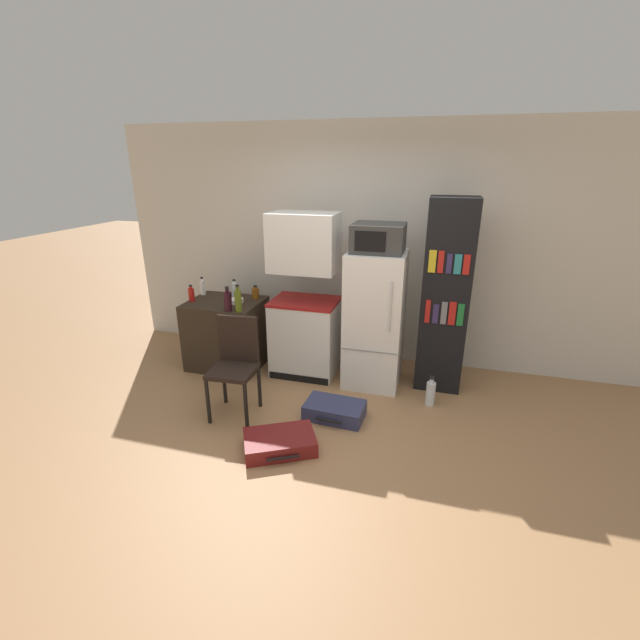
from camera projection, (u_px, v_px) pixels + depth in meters
name	position (u px, v px, depth m)	size (l,w,h in m)	color
ground_plane	(317.00, 449.00, 3.60)	(24.00, 24.00, 0.00)	#A3754C
wall_back	(382.00, 247.00, 4.88)	(6.40, 0.10, 2.70)	beige
side_table	(227.00, 333.00, 4.97)	(0.82, 0.67, 0.78)	#2D2319
kitchen_hutch	(305.00, 303.00, 4.65)	(0.72, 0.54, 1.79)	silver
refrigerator	(375.00, 320.00, 4.46)	(0.58, 0.61, 1.43)	white
microwave	(378.00, 238.00, 4.17)	(0.50, 0.44, 0.28)	#333333
bookshelf	(445.00, 298.00, 4.30)	(0.46, 0.37, 1.97)	black
bottle_milk_white	(203.00, 287.00, 5.05)	(0.06, 0.06, 0.21)	white
bottle_olive_oil	(238.00, 300.00, 4.47)	(0.07, 0.07, 0.29)	#566619
bottle_amber_beer	(255.00, 293.00, 4.92)	(0.08, 0.08, 0.15)	brown
bottle_clear_short	(234.00, 289.00, 5.01)	(0.07, 0.07, 0.20)	silver
bottle_ketchup_red	(191.00, 294.00, 4.82)	(0.07, 0.07, 0.19)	#AD1914
bottle_wine_dark	(228.00, 301.00, 4.50)	(0.08, 0.08, 0.26)	black
bowl	(236.00, 301.00, 4.78)	(0.17, 0.17, 0.05)	silver
chair	(236.00, 358.00, 3.98)	(0.43, 0.43, 0.94)	black
suitcase_large_flat	(280.00, 442.00, 3.57)	(0.69, 0.60, 0.13)	maroon
suitcase_small_flat	(335.00, 410.00, 4.02)	(0.56, 0.39, 0.15)	navy
water_bottle_front	(431.00, 393.00, 4.21)	(0.09, 0.09, 0.31)	silver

